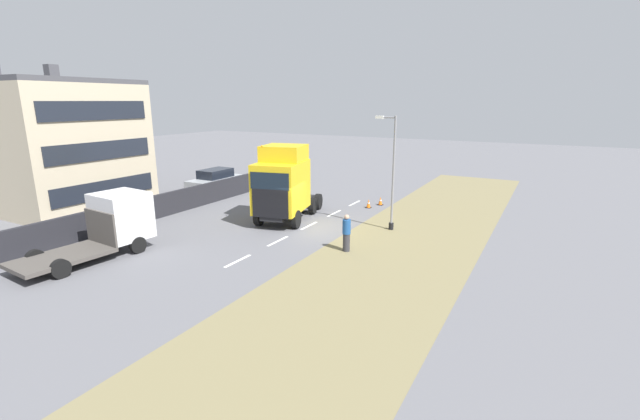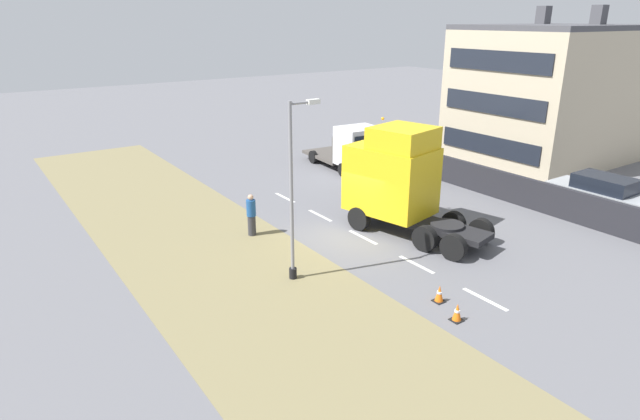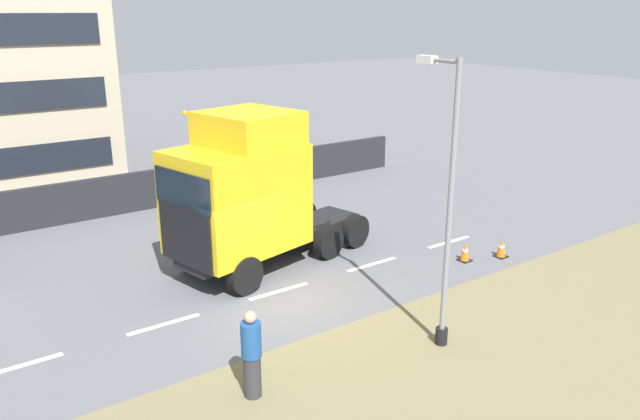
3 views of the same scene
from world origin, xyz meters
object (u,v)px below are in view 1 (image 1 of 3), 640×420
Objects in this scene: lamp_post at (391,177)px; traffic_cone_trailing at (380,201)px; pedestrian at (347,233)px; traffic_cone_lead at (369,204)px; parked_car at (215,182)px; lorry_cab at (283,185)px; flatbed_truck at (113,222)px.

lamp_post is 6.41m from traffic_cone_trailing.
pedestrian is 8.85m from traffic_cone_lead.
traffic_cone_lead is at bearing -173.24° from parked_car.
traffic_cone_trailing is (-0.41, -1.13, 0.00)m from traffic_cone_lead.
traffic_cone_lead is at bearing -74.36° from pedestrian.
parked_car reaches higher than pedestrian.
pedestrian is 9.85m from traffic_cone_trailing.
parked_car is 7.92× the size of traffic_cone_lead.
pedestrian reaches higher than traffic_cone_lead.
lorry_cab is 10.05m from parked_car.
parked_car is 15.48m from lamp_post.
pedestrian is at bearing 105.64° from traffic_cone_lead.
traffic_cone_trailing is at bearing -168.47° from parked_car.
traffic_cone_lead is at bearing 69.83° from traffic_cone_trailing.
traffic_cone_trailing is at bearing 67.07° from flatbed_truck.
parked_car reaches higher than traffic_cone_trailing.
lamp_post is at bearing 115.93° from traffic_cone_trailing.
flatbed_truck is 11.06m from pedestrian.
lorry_cab is 9.26m from flatbed_truck.
flatbed_truck is at bearing 50.11° from lorry_cab.
flatbed_truck reaches higher than pedestrian.
lorry_cab is at bearing 61.20° from traffic_cone_lead.
parked_car is (9.07, -4.12, -1.33)m from lorry_cab.
lorry_cab is at bearing -27.58° from pedestrian.
pedestrian is at bearing 139.41° from lorry_cab.
pedestrian is (0.58, 4.41, -2.07)m from lamp_post.
lorry_cab is at bearing 62.55° from traffic_cone_trailing.
pedestrian is at bearing 154.00° from parked_car.
lorry_cab is 1.06× the size of lamp_post.
lamp_post is (-15.13, 2.58, 2.03)m from parked_car.
pedestrian reaches higher than traffic_cone_trailing.
lamp_post is 5.73m from traffic_cone_lead.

